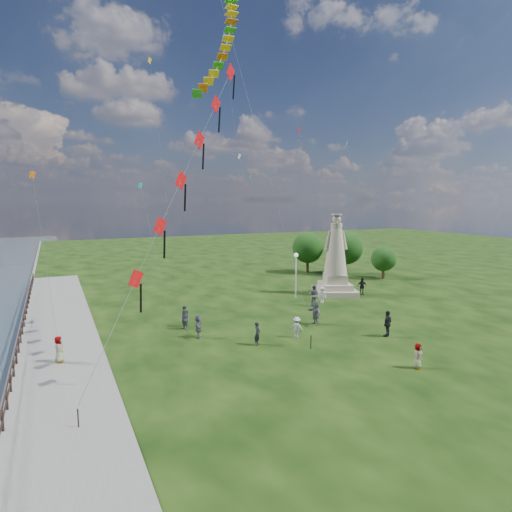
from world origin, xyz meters
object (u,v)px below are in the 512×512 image
person_1 (185,320)px  person_3 (388,324)px  person_4 (418,356)px  person_7 (314,295)px  person_11 (316,313)px  person_10 (59,351)px  person_0 (257,334)px  person_2 (297,327)px  person_8 (322,295)px  lamppost (296,266)px  person_9 (362,286)px  statue (336,264)px  person_6 (185,316)px  person_5 (198,326)px

person_1 → person_3: (12.31, -7.61, 0.16)m
person_1 → person_4: size_ratio=1.05×
person_7 → person_11: (-3.13, -5.01, -0.04)m
person_10 → person_0: bearing=-86.8°
person_2 → person_10: (-14.95, 1.82, 0.05)m
person_8 → lamppost: bearing=-179.6°
person_9 → person_10: (-27.78, -6.89, -0.10)m
person_7 → person_11: person_7 is taller
person_8 → person_11: person_11 is taller
person_8 → person_9: size_ratio=0.87×
statue → lamppost: 4.46m
lamppost → statue: bearing=-3.7°
person_2 → person_4: person_4 is taller
person_10 → person_1: bearing=-56.0°
lamppost → person_11: lamppost is taller
person_6 → statue: bearing=2.6°
person_7 → person_8: size_ratio=1.27×
person_7 → person_9: 7.01m
person_7 → person_9: person_7 is taller
person_10 → person_11: (17.84, 0.23, 0.15)m
person_0 → person_5: 4.37m
person_2 → person_3: 6.35m
person_2 → person_9: bearing=-96.2°
person_0 → person_8: person_0 is taller
statue → person_10: 26.98m
lamppost → person_8: bearing=-68.2°
person_3 → person_5: bearing=-49.3°
person_5 → person_2: bearing=-91.8°
person_11 → person_7: bearing=150.9°
person_4 → person_9: person_9 is taller
person_6 → person_9: person_9 is taller
person_11 → person_8: bearing=144.5°
statue → person_1: size_ratio=5.28×
person_11 → person_1: bearing=-104.9°
person_5 → person_8: person_5 is taller
person_5 → person_6: person_5 is taller
statue → person_5: (-16.75, -7.23, -2.24)m
person_2 → person_11: bearing=-94.9°
person_4 → person_5: bearing=110.0°
person_7 → lamppost: bearing=-38.8°
person_0 → person_7: (9.16, 7.30, 0.19)m
person_0 → person_3: person_3 is taller
person_4 → person_5: size_ratio=0.90×
person_5 → person_9: bearing=-49.3°
person_1 → person_11: bearing=47.7°
person_0 → person_7: 11.71m
person_6 → person_7: (12.29, 1.27, 0.16)m
lamppost → person_11: bearing=-111.2°
statue → person_9: statue is taller
lamppost → person_1: 13.97m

